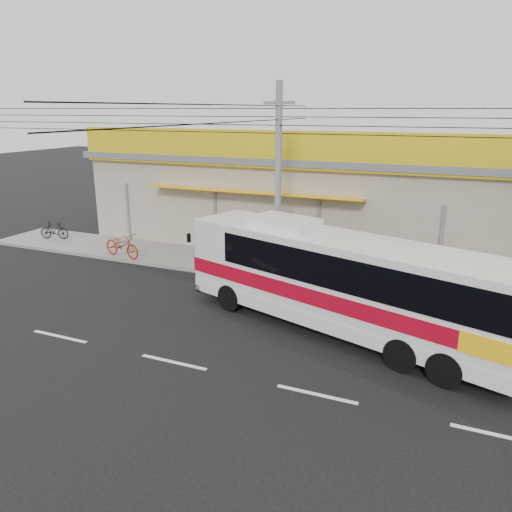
% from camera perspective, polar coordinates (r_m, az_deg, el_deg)
% --- Properties ---
extents(ground, '(120.00, 120.00, 0.00)m').
position_cam_1_polar(ground, '(15.85, -4.49, -8.05)').
color(ground, black).
rests_on(ground, ground).
extents(sidewalk, '(30.00, 3.20, 0.15)m').
position_cam_1_polar(sidewalk, '(20.95, 3.13, -1.60)').
color(sidewalk, gray).
rests_on(sidewalk, ground).
extents(lane_markings, '(50.00, 0.12, 0.01)m').
position_cam_1_polar(lane_markings, '(13.93, -9.37, -11.90)').
color(lane_markings, silver).
rests_on(lane_markings, ground).
extents(storefront_building, '(22.60, 9.20, 5.70)m').
position_cam_1_polar(storefront_building, '(25.56, 7.53, 6.73)').
color(storefront_building, gray).
rests_on(storefront_building, ground).
extents(coach_bus, '(10.79, 5.42, 3.27)m').
position_cam_1_polar(coach_bus, '(14.96, 10.38, -2.59)').
color(coach_bus, silver).
rests_on(coach_bus, ground).
extents(motorbike_red, '(2.21, 1.15, 1.10)m').
position_cam_1_polar(motorbike_red, '(23.13, -15.07, 1.21)').
color(motorbike_red, maroon).
rests_on(motorbike_red, sidewalk).
extents(motorbike_dark, '(1.59, 0.80, 0.92)m').
position_cam_1_polar(motorbike_dark, '(27.52, -22.06, 2.76)').
color(motorbike_dark, black).
rests_on(motorbike_dark, sidewalk).
extents(utility_pole, '(34.00, 14.00, 7.52)m').
position_cam_1_polar(utility_pole, '(18.09, 2.64, 15.30)').
color(utility_pole, '#60605E').
rests_on(utility_pole, ground).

